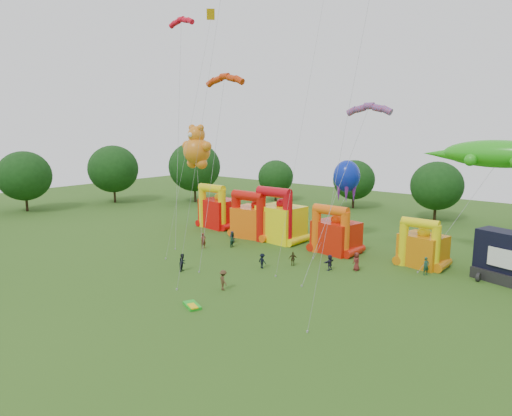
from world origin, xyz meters
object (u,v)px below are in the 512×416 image
Objects in this scene: bouncy_castle_2 at (280,220)px; teddy_bear_kite at (198,181)px; bouncy_castle_0 at (218,211)px; spectator_4 at (293,259)px; spectator_0 at (232,237)px; gecko_kite at (467,202)px; octopus_kite at (336,209)px.

teddy_bear_kite reaches higher than bouncy_castle_2.
bouncy_castle_0 is 0.90× the size of bouncy_castle_2.
bouncy_castle_0 is 22.01m from spectator_4.
bouncy_castle_2 is at bearing 41.11° from spectator_0.
bouncy_castle_2 is 0.48× the size of teddy_bear_kite.
teddy_bear_kite is at bearing -167.09° from bouncy_castle_2.
gecko_kite is at bearing 7.57° from bouncy_castle_2.
gecko_kite reaches higher than bouncy_castle_2.
spectator_0 is (8.15, -1.83, -6.67)m from teddy_bear_kite.
octopus_kite is at bearing 5.25° from bouncy_castle_0.
gecko_kite reaches higher than bouncy_castle_0.
spectator_0 is at bearing -132.53° from bouncy_castle_2.
bouncy_castle_0 is 19.45m from octopus_kite.
spectator_0 is (-26.64, -7.66, -6.45)m from gecko_kite.
gecko_kite is at bearing 3.33° from bouncy_castle_0.
bouncy_castle_0 is at bearing 175.61° from bouncy_castle_2.
spectator_4 is at bearing -143.27° from gecko_kite.
bouncy_castle_2 is at bearing -4.39° from bouncy_castle_0.
octopus_kite is (-15.44, -0.25, -2.48)m from gecko_kite.
gecko_kite is at bearing 9.50° from teddy_bear_kite.
octopus_kite is 8.00× the size of spectator_4.
octopus_kite is at bearing 21.51° from bouncy_castle_2.
spectator_4 is (-14.63, -10.91, -6.44)m from gecko_kite.
teddy_bear_kite is 1.24× the size of octopus_kite.
octopus_kite is at bearing 27.13° from spectator_0.
spectator_4 is (0.82, -10.66, -3.96)m from octopus_kite.
spectator_4 reaches higher than spectator_0.
gecko_kite is 9.24× the size of spectator_4.
bouncy_castle_0 is 9.98m from spectator_0.
octopus_kite reaches higher than bouncy_castle_0.
bouncy_castle_2 is at bearing 12.91° from teddy_bear_kite.
spectator_0 is 0.99× the size of spectator_4.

